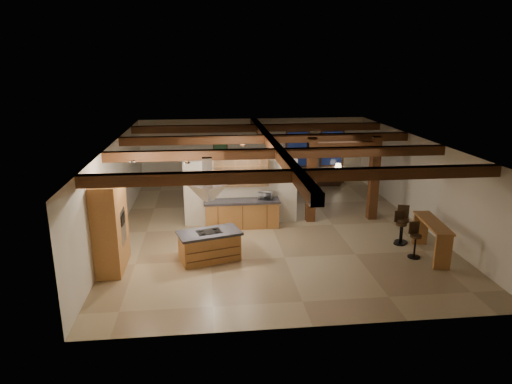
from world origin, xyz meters
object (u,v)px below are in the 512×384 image
(kitchen_island, at_px, (210,245))
(sofa, at_px, (314,177))
(bar_counter, at_px, (432,233))
(dining_table, at_px, (256,193))

(kitchen_island, relative_size, sofa, 0.84)
(kitchen_island, height_order, bar_counter, bar_counter)
(kitchen_island, distance_m, sofa, 9.04)
(kitchen_island, height_order, dining_table, kitchen_island)
(sofa, relative_size, bar_counter, 1.12)
(dining_table, distance_m, sofa, 3.73)
(kitchen_island, distance_m, bar_counter, 6.24)
(bar_counter, bearing_deg, dining_table, 127.23)
(dining_table, xyz_separation_m, sofa, (2.87, 2.38, -0.01))
(bar_counter, bearing_deg, sofa, 100.29)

